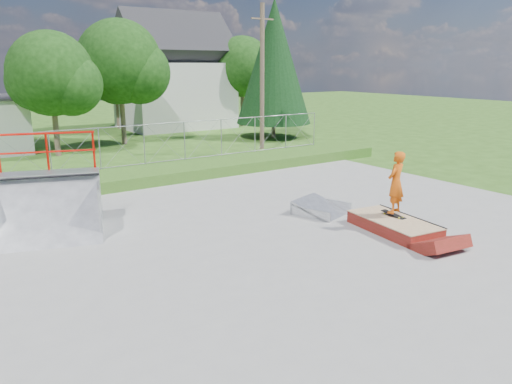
# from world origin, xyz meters

# --- Properties ---
(ground) EXTENTS (120.00, 120.00, 0.00)m
(ground) POSITION_xyz_m (0.00, 0.00, 0.00)
(ground) COLOR #305518
(ground) RESTS_ON ground
(concrete_pad) EXTENTS (20.00, 16.00, 0.04)m
(concrete_pad) POSITION_xyz_m (0.00, 0.00, 0.02)
(concrete_pad) COLOR gray
(concrete_pad) RESTS_ON ground
(grass_berm) EXTENTS (24.00, 3.00, 0.50)m
(grass_berm) POSITION_xyz_m (0.00, 9.50, 0.25)
(grass_berm) COLOR #305518
(grass_berm) RESTS_ON ground
(grind_box) EXTENTS (1.70, 2.94, 0.41)m
(grind_box) POSITION_xyz_m (3.00, -1.20, 0.21)
(grind_box) COLOR maroon
(grind_box) RESTS_ON concrete_pad
(quarter_pipe) EXTENTS (3.50, 3.21, 2.89)m
(quarter_pipe) POSITION_xyz_m (-5.53, 4.16, 1.45)
(quarter_pipe) COLOR #95979C
(quarter_pipe) RESTS_ON concrete_pad
(flat_bank_ramp) EXTENTS (1.89, 1.95, 0.45)m
(flat_bank_ramp) POSITION_xyz_m (2.47, 1.41, 0.23)
(flat_bank_ramp) COLOR #95979C
(flat_bank_ramp) RESTS_ON concrete_pad
(skateboard) EXTENTS (0.28, 0.81, 0.13)m
(skateboard) POSITION_xyz_m (3.21, -1.00, 0.46)
(skateboard) COLOR black
(skateboard) RESTS_ON grind_box
(skater) EXTENTS (0.78, 0.62, 1.87)m
(skater) POSITION_xyz_m (3.21, -1.00, 1.39)
(skater) COLOR #E15A10
(skater) RESTS_ON grind_box
(chain_link_fence) EXTENTS (20.00, 0.06, 1.80)m
(chain_link_fence) POSITION_xyz_m (0.00, 10.50, 1.40)
(chain_link_fence) COLOR gray
(chain_link_fence) RESTS_ON grass_berm
(gable_house) EXTENTS (8.40, 6.08, 8.94)m
(gable_house) POSITION_xyz_m (9.00, 26.00, 3.84)
(gable_house) COLOR silver
(gable_house) RESTS_ON ground
(utility_pole) EXTENTS (0.24, 0.24, 8.00)m
(utility_pole) POSITION_xyz_m (7.50, 12.00, 4.00)
(utility_pole) COLOR brown
(utility_pole) RESTS_ON ground
(tree_left_near) EXTENTS (4.76, 4.48, 6.65)m
(tree_left_near) POSITION_xyz_m (-1.75, 17.83, 4.24)
(tree_left_near) COLOR brown
(tree_left_near) RESTS_ON ground
(tree_center) EXTENTS (5.44, 5.12, 7.60)m
(tree_center) POSITION_xyz_m (2.78, 19.81, 4.85)
(tree_center) COLOR brown
(tree_center) RESTS_ON ground
(tree_right_far) EXTENTS (5.10, 4.80, 7.12)m
(tree_right_far) POSITION_xyz_m (14.27, 23.82, 4.54)
(tree_right_far) COLOR brown
(tree_right_far) RESTS_ON ground
(tree_back_mid) EXTENTS (4.08, 3.84, 5.70)m
(tree_back_mid) POSITION_xyz_m (5.21, 27.86, 3.63)
(tree_back_mid) COLOR brown
(tree_back_mid) RESTS_ON ground
(conifer_tree) EXTENTS (5.04, 5.04, 9.10)m
(conifer_tree) POSITION_xyz_m (12.00, 17.00, 5.05)
(conifer_tree) COLOR brown
(conifer_tree) RESTS_ON ground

